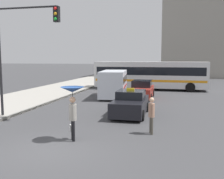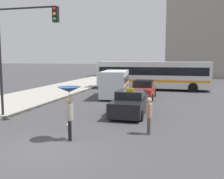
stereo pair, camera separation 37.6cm
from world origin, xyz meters
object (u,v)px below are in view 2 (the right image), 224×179
Objects in this scene: city_bus at (153,74)px; pedestrian_man at (149,113)px; pedestrian_with_umbrella at (69,99)px; traffic_light at (21,40)px; sedan_red at (143,90)px; ambulance_van at (115,83)px; taxi at (130,104)px.

pedestrian_man is (1.50, -17.12, -0.72)m from city_bus.
traffic_light reaches higher than pedestrian_with_umbrella.
sedan_red is at bearing -36.05° from pedestrian_with_umbrella.
city_bus is at bearing -91.37° from sedan_red.
pedestrian_with_umbrella reaches higher than pedestrian_man.
ambulance_van is 3.12× the size of pedestrian_man.
ambulance_van is (-2.57, 6.77, 0.60)m from taxi.
ambulance_van reaches higher than pedestrian_man.
pedestrian_with_umbrella reaches higher than taxi.
pedestrian_man is (1.66, -10.66, 0.28)m from sedan_red.
pedestrian_man is at bearing 104.91° from ambulance_van.
pedestrian_man is at bearing 98.84° from sedan_red.
city_bus reaches higher than taxi.
city_bus reaches higher than sedan_red.
taxi is 2.45× the size of pedestrian_man.
sedan_red is 2.61× the size of pedestrian_man.
city_bus is (0.03, 13.40, 1.00)m from taxi.
sedan_red is 6.54m from city_bus.
ambulance_van reaches higher than pedestrian_with_umbrella.
city_bus reaches higher than pedestrian_with_umbrella.
ambulance_van is 12.25m from pedestrian_with_umbrella.
pedestrian_with_umbrella is 5.68m from traffic_light.
pedestrian_man reaches higher than taxi.
sedan_red is at bearing -88.99° from taxi.
sedan_red is at bearing 171.81° from pedestrian_man.
pedestrian_man is (3.08, 1.70, -0.78)m from pedestrian_with_umbrella.
ambulance_van is 10.21m from traffic_light.
pedestrian_man is at bearing -90.51° from pedestrian_with_umbrella.
ambulance_van is 11.27m from pedestrian_man.
sedan_red is 0.36× the size of city_bus.
taxi is 13.44m from city_bus.
sedan_red is at bearing 59.74° from traffic_light.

